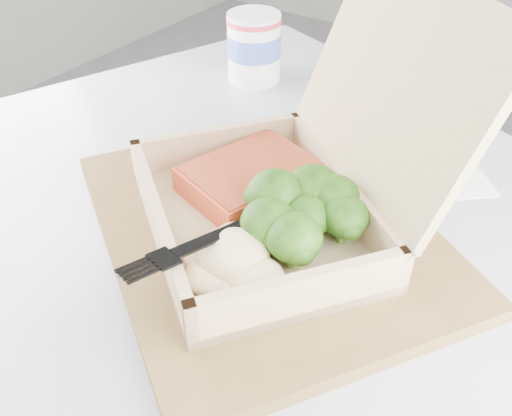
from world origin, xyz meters
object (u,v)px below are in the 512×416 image
Objects in this scene: serving_tray at (264,228)px; cafe_table at (215,347)px; takeout_container at (300,174)px; paper_cup at (254,45)px.

cafe_table is at bearing -155.61° from serving_tray.
paper_cup is (-0.23, 0.26, -0.02)m from takeout_container.
takeout_container is 3.64× the size of paper_cup.
cafe_table is at bearing -62.96° from paper_cup.
cafe_table is at bearing -113.64° from takeout_container.
serving_tray is 0.07m from takeout_container.
takeout_container is at bearing 30.10° from cafe_table.
cafe_table is 2.94× the size of takeout_container.
serving_tray is at bearing -103.55° from takeout_container.
serving_tray is at bearing 24.39° from cafe_table.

